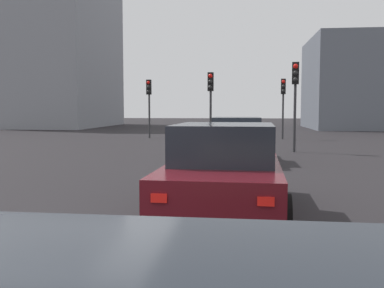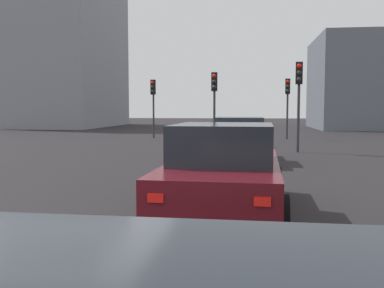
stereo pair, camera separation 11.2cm
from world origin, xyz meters
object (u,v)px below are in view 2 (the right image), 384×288
at_px(traffic_light_near_right, 153,96).
at_px(traffic_light_far_right, 214,93).
at_px(car_maroon_left_second, 225,171).
at_px(traffic_light_near_left, 299,87).
at_px(car_white_left_lead, 239,140).
at_px(traffic_light_far_left, 288,96).

height_order(traffic_light_near_right, traffic_light_far_right, traffic_light_near_right).
relative_size(car_maroon_left_second, traffic_light_far_right, 1.29).
bearing_deg(traffic_light_near_left, car_maroon_left_second, -4.72).
relative_size(car_white_left_lead, traffic_light_far_left, 1.13).
xyz_separation_m(traffic_light_near_left, traffic_light_far_left, (7.88, -0.27, -0.10)).
xyz_separation_m(traffic_light_near_left, traffic_light_near_right, (7.82, 7.80, -0.10)).
height_order(car_white_left_lead, car_maroon_left_second, car_maroon_left_second).
xyz_separation_m(car_maroon_left_second, traffic_light_far_left, (18.85, -2.74, 1.83)).
distance_m(car_white_left_lead, traffic_light_near_left, 4.55).
distance_m(traffic_light_near_left, traffic_light_far_left, 7.88).
height_order(traffic_light_far_left, traffic_light_far_right, traffic_light_far_left).
bearing_deg(traffic_light_near_right, car_maroon_left_second, 21.47).
bearing_deg(traffic_light_near_right, car_white_left_lead, 31.60).
relative_size(car_maroon_left_second, traffic_light_far_left, 1.29).
bearing_deg(traffic_light_far_left, car_white_left_lead, -7.47).
height_order(traffic_light_near_left, traffic_light_far_left, traffic_light_near_left).
bearing_deg(traffic_light_far_right, traffic_light_near_left, 54.05).
bearing_deg(car_maroon_left_second, traffic_light_far_left, -6.03).
relative_size(traffic_light_near_left, traffic_light_near_right, 1.04).
bearing_deg(car_white_left_lead, traffic_light_far_right, 11.91).
bearing_deg(traffic_light_near_right, traffic_light_near_left, 50.57).
bearing_deg(car_maroon_left_second, car_white_left_lead, 1.35).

